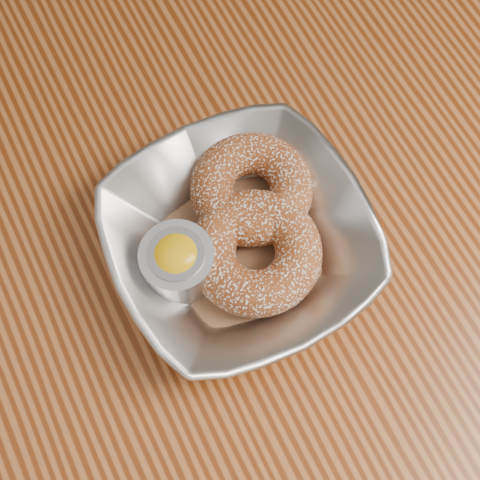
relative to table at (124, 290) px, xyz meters
name	(u,v)px	position (x,y,z in m)	size (l,w,h in m)	color
ground_plane	(179,390)	(0.00, 0.00, -0.65)	(4.00, 4.00, 0.00)	#565659
table	(124,290)	(0.00, 0.00, 0.00)	(1.20, 0.80, 0.75)	brown
serving_bowl	(240,241)	(0.11, -0.05, 0.13)	(0.22, 0.22, 0.05)	#B1B3B8
parchment	(240,249)	(0.11, -0.05, 0.11)	(0.14, 0.14, 0.00)	brown
donut_back	(251,189)	(0.14, -0.01, 0.13)	(0.11, 0.11, 0.04)	brown
donut_front	(255,252)	(0.11, -0.06, 0.13)	(0.11, 0.11, 0.04)	brown
ramekin	(178,262)	(0.05, -0.05, 0.13)	(0.06, 0.06, 0.05)	#B1B3B8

